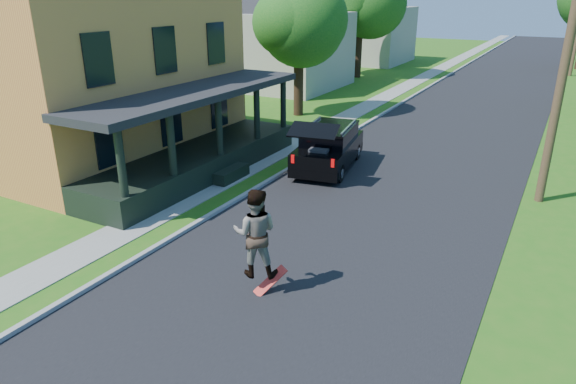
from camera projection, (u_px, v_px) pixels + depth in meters
The scene contains 13 objects.
ground at pixel (277, 303), 11.16m from camera, with size 140.00×140.00×0.00m, color #266614.
street at pixel (463, 118), 27.48m from camera, with size 8.00×120.00×0.02m, color black.
curb at pixel (390, 110), 29.30m from camera, with size 0.15×120.00×0.12m, color gray.
sidewalk at pixel (365, 108), 29.99m from camera, with size 1.30×120.00×0.03m, color gray.
front_walk at pixel (145, 163), 20.32m from camera, with size 6.50×1.20×0.03m, color gray.
main_house at pixel (69, 30), 20.01m from camera, with size 15.56×15.56×10.10m.
neighbor_house_mid at pixel (281, 25), 35.28m from camera, with size 12.78×12.78×8.30m.
neighbor_house_far at pixel (365, 16), 48.33m from camera, with size 12.78×12.78×8.30m.
black_suv at pixel (329, 147), 19.43m from camera, with size 2.47×4.86×2.16m.
skateboarder at pixel (255, 233), 11.12m from camera, with size 1.21×1.10×2.03m.
skateboard at pixel (270, 282), 11.53m from camera, with size 0.58×0.72×0.58m.
tree_left_mid at pixel (299, 14), 26.35m from camera, with size 6.22×6.40×7.94m.
utility_pole_near at pixel (566, 60), 15.01m from camera, with size 1.69×0.39×8.64m.
Camera 1 is at (4.79, -8.22, 6.32)m, focal length 32.00 mm.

